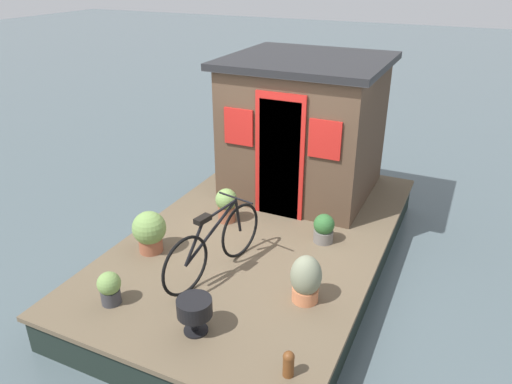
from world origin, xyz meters
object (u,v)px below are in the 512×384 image
(potted_plant_sage, at_px, (324,228))
(charcoal_grill, at_px, (195,309))
(bicycle, at_px, (214,244))
(potted_plant_succulent, at_px, (226,204))
(houseboat_cabin, at_px, (305,126))
(potted_plant_thyme, at_px, (149,231))
(potted_plant_fern, at_px, (306,279))
(mooring_bollard, at_px, (289,363))
(potted_plant_mint, at_px, (110,287))

(potted_plant_sage, distance_m, charcoal_grill, 2.27)
(bicycle, bearing_deg, potted_plant_succulent, 22.14)
(potted_plant_succulent, bearing_deg, houseboat_cabin, -22.17)
(potted_plant_thyme, xyz_separation_m, charcoal_grill, (-1.04, -1.30, -0.01))
(potted_plant_succulent, height_order, charcoal_grill, potted_plant_succulent)
(potted_plant_sage, relative_size, potted_plant_fern, 0.71)
(houseboat_cabin, height_order, mooring_bollard, houseboat_cabin)
(potted_plant_succulent, bearing_deg, potted_plant_fern, -126.95)
(houseboat_cabin, relative_size, potted_plant_succulent, 4.65)
(houseboat_cabin, relative_size, bicycle, 1.40)
(potted_plant_thyme, distance_m, charcoal_grill, 1.66)
(houseboat_cabin, height_order, potted_plant_fern, houseboat_cabin)
(potted_plant_mint, height_order, mooring_bollard, potted_plant_mint)
(bicycle, xyz_separation_m, mooring_bollard, (-1.11, -1.37, -0.24))
(potted_plant_mint, height_order, potted_plant_sage, potted_plant_sage)
(bicycle, bearing_deg, houseboat_cabin, -2.53)
(potted_plant_succulent, relative_size, potted_plant_thyme, 0.90)
(houseboat_cabin, height_order, potted_plant_thyme, houseboat_cabin)
(potted_plant_sage, bearing_deg, potted_plant_mint, 142.66)
(potted_plant_fern, bearing_deg, potted_plant_mint, 116.47)
(potted_plant_sage, height_order, charcoal_grill, potted_plant_sage)
(bicycle, distance_m, potted_plant_succulent, 1.28)
(charcoal_grill, height_order, mooring_bollard, charcoal_grill)
(houseboat_cabin, relative_size, mooring_bollard, 8.62)
(potted_plant_mint, height_order, potted_plant_succulent, potted_plant_succulent)
(charcoal_grill, xyz_separation_m, mooring_bollard, (-0.14, -1.05, -0.13))
(potted_plant_sage, bearing_deg, houseboat_cabin, 29.99)
(bicycle, distance_m, potted_plant_thyme, 0.98)
(potted_plant_fern, bearing_deg, potted_plant_thyme, 87.07)
(potted_plant_sage, height_order, mooring_bollard, potted_plant_sage)
(houseboat_cabin, xyz_separation_m, potted_plant_mint, (-3.61, 0.86, -0.85))
(bicycle, relative_size, potted_plant_mint, 4.29)
(houseboat_cabin, relative_size, charcoal_grill, 5.98)
(houseboat_cabin, height_order, bicycle, houseboat_cabin)
(potted_plant_mint, distance_m, potted_plant_sage, 2.76)
(houseboat_cabin, xyz_separation_m, bicycle, (-2.64, 0.12, -0.67))
(potted_plant_succulent, bearing_deg, potted_plant_sage, -88.22)
(potted_plant_sage, relative_size, potted_plant_thyme, 0.72)
(mooring_bollard, bearing_deg, houseboat_cabin, 18.45)
(potted_plant_mint, bearing_deg, potted_plant_sage, -37.34)
(houseboat_cabin, relative_size, potted_plant_thyme, 4.19)
(potted_plant_succulent, distance_m, potted_plant_fern, 2.02)
(potted_plant_succulent, height_order, potted_plant_fern, potted_plant_fern)
(potted_plant_thyme, relative_size, mooring_bollard, 2.06)
(potted_plant_sage, xyz_separation_m, charcoal_grill, (-2.19, 0.61, 0.08))
(houseboat_cabin, distance_m, potted_plant_thyme, 2.89)
(houseboat_cabin, distance_m, bicycle, 2.72)
(houseboat_cabin, xyz_separation_m, potted_plant_sage, (-1.42, -0.82, -0.86))
(potted_plant_sage, bearing_deg, potted_plant_thyme, 121.07)
(potted_plant_sage, xyz_separation_m, mooring_bollard, (-2.33, -0.43, -0.05))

